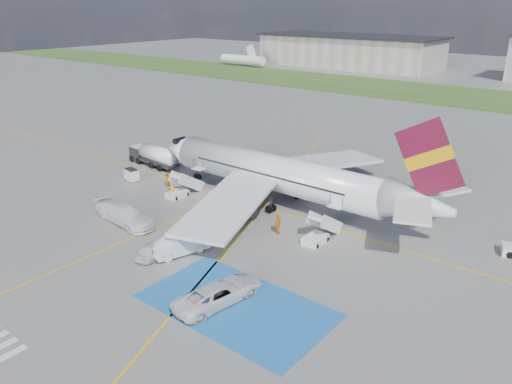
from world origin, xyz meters
TOP-DOWN VIEW (x-y plane):
  - ground at (0.00, 0.00)m, footprint 400.00×400.00m
  - grass_strip at (0.00, 95.00)m, footprint 400.00×30.00m
  - taxiway_line_main at (0.00, 12.00)m, footprint 120.00×0.20m
  - taxiway_line_cross at (-5.00, -10.00)m, footprint 0.20×60.00m
  - taxiway_line_diag at (0.00, 12.00)m, footprint 20.71×56.45m
  - staging_box at (10.00, -4.00)m, footprint 14.00×8.00m
  - terminal_west at (-55.00, 130.00)m, footprint 60.00×22.00m
  - airliner at (1.51, 14.00)m, footprint 36.81×32.95m
  - airstairs_fwd at (-9.50, 8.70)m, footprint 1.90×5.20m
  - airstairs_aft at (9.00, 8.70)m, footprint 1.90×5.20m
  - fuel_tanker at (-20.51, 14.34)m, footprint 8.46×2.75m
  - gpu_cart at (-17.94, 8.49)m, footprint 2.06×1.52m
  - car_silver_a at (-0.59, -2.73)m, footprint 2.58×4.34m
  - car_silver_b at (0.91, -1.00)m, footprint 3.20×5.51m
  - van_white_a at (8.72, -4.48)m, footprint 3.32×5.83m
  - van_white_b at (-8.44, 0.13)m, footprint 6.44×3.12m
  - crew_fwd at (-9.79, 7.86)m, footprint 0.70×0.63m
  - crew_nose at (-13.00, 9.80)m, footprint 0.85×1.01m
  - crew_aft at (5.15, 7.69)m, footprint 0.62×1.21m

SIDE VIEW (x-z plane):
  - ground at x=0.00m, z-range 0.00..0.00m
  - grass_strip at x=0.00m, z-range 0.00..0.01m
  - taxiway_line_main at x=0.00m, z-range 0.00..0.01m
  - taxiway_line_cross at x=-5.00m, z-range 0.00..0.01m
  - taxiway_line_diag at x=0.00m, z-range 0.00..0.01m
  - staging_box at x=10.00m, z-range 0.00..0.01m
  - airstairs_fwd at x=-9.50m, z-range -1.18..2.42m
  - airstairs_aft at x=9.00m, z-range -1.18..2.42m
  - car_silver_a at x=-0.59m, z-range 0.00..1.39m
  - gpu_cart at x=-17.94m, z-range -0.08..1.49m
  - crew_fwd at x=-9.79m, z-range 0.00..1.61m
  - car_silver_b at x=0.91m, z-range 0.00..1.72m
  - crew_nose at x=-13.00m, z-range 0.00..1.81m
  - crew_aft at x=5.15m, z-range 0.00..1.97m
  - van_white_a at x=8.72m, z-range 0.00..2.07m
  - fuel_tanker at x=-20.51m, z-range -0.23..2.62m
  - van_white_b at x=-8.44m, z-range 0.00..2.44m
  - airliner at x=1.51m, z-range -2.57..9.35m
  - terminal_west at x=-55.00m, z-range 0.00..10.00m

